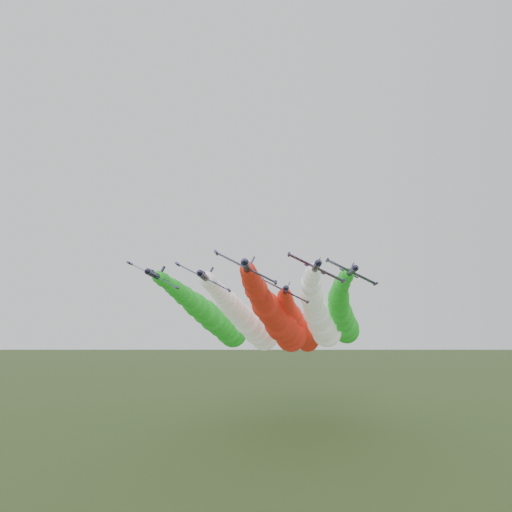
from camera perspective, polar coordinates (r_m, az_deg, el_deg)
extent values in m
plane|color=#475B28|center=(91.14, 3.12, -26.24)|extent=(3000.00, 3000.00, 0.00)
cylinder|color=black|center=(79.26, -1.11, -1.24)|extent=(1.63, 9.93, 1.63)
cone|color=black|center=(73.48, -1.36, -0.61)|extent=(1.48, 1.99, 1.48)
cone|color=black|center=(84.61, -0.91, -1.74)|extent=(1.48, 0.99, 1.48)
ellipsoid|color=black|center=(77.12, -1.05, -0.73)|extent=(1.11, 2.07, 1.00)
cube|color=black|center=(79.02, -1.17, -1.33)|extent=(9.50, 2.10, 4.93)
cylinder|color=black|center=(79.79, -4.55, 0.37)|extent=(0.65, 2.87, 0.65)
cylinder|color=black|center=(78.61, 2.26, -3.04)|extent=(0.65, 2.87, 0.65)
cube|color=black|center=(83.53, -0.55, -0.87)|extent=(1.29, 1.65, 2.33)
cube|color=black|center=(83.42, -0.90, -1.54)|extent=(3.79, 1.21, 2.00)
sphere|color=#B22014|center=(83.08, -0.96, -1.61)|extent=(2.69, 2.69, 2.69)
sphere|color=#B22014|center=(86.99, -0.81, -2.02)|extent=(3.00, 3.00, 3.00)
sphere|color=#B22014|center=(90.88, -0.63, -2.47)|extent=(3.35, 3.35, 3.35)
sphere|color=#B22014|center=(94.78, -0.43, -2.92)|extent=(3.97, 3.97, 3.97)
sphere|color=#B22014|center=(98.67, -0.21, -3.38)|extent=(3.80, 3.80, 3.80)
sphere|color=#B22014|center=(102.56, 0.03, -3.84)|extent=(4.84, 4.84, 4.84)
sphere|color=#B22014|center=(106.45, 0.27, -4.29)|extent=(4.52, 4.52, 4.52)
sphere|color=#B22014|center=(110.34, 0.54, -4.74)|extent=(5.07, 5.07, 5.07)
sphere|color=#B22014|center=(114.24, 0.81, -5.18)|extent=(4.78, 4.78, 4.78)
sphere|color=#B22014|center=(118.14, 1.10, -5.61)|extent=(6.64, 6.64, 6.64)
sphere|color=#B22014|center=(122.05, 1.39, -6.03)|extent=(6.15, 6.15, 6.15)
sphere|color=#B22014|center=(125.96, 1.69, -6.45)|extent=(6.62, 6.62, 6.62)
sphere|color=#B22014|center=(129.89, 2.01, -6.86)|extent=(6.75, 6.75, 6.75)
sphere|color=#B22014|center=(133.82, 2.32, -7.26)|extent=(6.39, 6.39, 6.39)
sphere|color=#B22014|center=(137.76, 2.65, -7.65)|extent=(8.26, 8.26, 8.26)
sphere|color=#B22014|center=(141.71, 2.98, -8.03)|extent=(8.71, 8.71, 8.71)
sphere|color=#B22014|center=(145.68, 3.32, -8.41)|extent=(7.34, 7.34, 7.34)
sphere|color=#B22014|center=(149.65, 3.67, -8.78)|extent=(8.28, 8.28, 8.28)
sphere|color=#B22014|center=(153.64, 4.01, -9.14)|extent=(9.37, 9.37, 9.37)
cylinder|color=black|center=(91.13, -5.99, -2.35)|extent=(1.63, 9.93, 1.63)
cone|color=black|center=(85.38, -6.53, -1.88)|extent=(1.48, 1.99, 1.48)
cone|color=black|center=(96.45, -5.54, -2.73)|extent=(1.48, 0.99, 1.48)
ellipsoid|color=black|center=(88.98, -6.05, -1.93)|extent=(1.11, 2.07, 1.00)
cube|color=black|center=(90.90, -6.05, -2.42)|extent=(9.50, 2.10, 4.93)
cylinder|color=black|center=(91.99, -8.94, -0.93)|extent=(0.65, 2.87, 0.65)
cylinder|color=black|center=(90.11, -3.10, -3.94)|extent=(0.65, 2.87, 0.65)
cube|color=black|center=(95.31, -5.28, -1.97)|extent=(1.29, 1.65, 2.33)
cube|color=black|center=(95.26, -5.59, -2.56)|extent=(3.79, 1.21, 2.00)
sphere|color=white|center=(94.92, -5.66, -2.62)|extent=(3.04, 3.04, 3.04)
sphere|color=white|center=(98.81, -5.34, -2.95)|extent=(3.28, 3.28, 3.28)
sphere|color=white|center=(102.69, -5.01, -3.31)|extent=(3.30, 3.30, 3.30)
sphere|color=white|center=(106.55, -4.68, -3.68)|extent=(3.48, 3.48, 3.48)
sphere|color=white|center=(110.42, -4.33, -4.07)|extent=(3.75, 3.75, 3.75)
sphere|color=white|center=(114.28, -3.99, -4.46)|extent=(4.04, 4.04, 4.04)
sphere|color=white|center=(118.13, -3.63, -4.84)|extent=(4.62, 4.62, 4.62)
sphere|color=white|center=(121.99, -3.27, -5.23)|extent=(5.40, 5.40, 5.40)
sphere|color=white|center=(125.86, -2.91, -5.62)|extent=(5.58, 5.58, 5.58)
sphere|color=white|center=(129.72, -2.54, -6.00)|extent=(5.93, 5.93, 5.93)
sphere|color=white|center=(133.59, -2.17, -6.38)|extent=(6.04, 6.04, 6.04)
sphere|color=white|center=(137.46, -1.79, -6.75)|extent=(6.52, 6.52, 6.52)
sphere|color=white|center=(141.34, -1.41, -7.12)|extent=(6.23, 6.23, 6.23)
sphere|color=white|center=(145.23, -1.03, -7.48)|extent=(7.54, 7.54, 7.54)
sphere|color=white|center=(149.12, -0.64, -7.84)|extent=(7.02, 7.02, 7.02)
sphere|color=white|center=(153.02, -0.25, -8.20)|extent=(7.84, 7.84, 7.84)
sphere|color=white|center=(156.94, 0.14, -8.54)|extent=(8.65, 8.65, 8.65)
sphere|color=white|center=(160.86, 0.54, -8.89)|extent=(8.05, 8.05, 8.05)
sphere|color=white|center=(164.80, 0.94, -9.23)|extent=(8.92, 8.92, 8.92)
cylinder|color=black|center=(88.96, 6.87, -1.26)|extent=(1.63, 9.93, 1.63)
cone|color=black|center=(83.19, 7.21, -0.70)|extent=(1.48, 1.99, 1.48)
cone|color=black|center=(94.30, 6.60, -1.71)|extent=(1.48, 0.99, 1.48)
ellipsoid|color=black|center=(86.85, 7.12, -0.80)|extent=(1.11, 2.07, 1.00)
cube|color=black|center=(88.71, 6.84, -1.33)|extent=(9.50, 2.10, 4.93)
cylinder|color=black|center=(88.80, 3.77, 0.18)|extent=(0.65, 2.87, 0.65)
cylinder|color=black|center=(88.94, 9.90, -2.84)|extent=(0.65, 2.87, 0.65)
cube|color=black|center=(93.30, 7.00, -0.92)|extent=(1.29, 1.65, 2.33)
cube|color=black|center=(93.12, 6.71, -1.52)|extent=(3.79, 1.21, 2.00)
sphere|color=white|center=(92.77, 6.68, -1.58)|extent=(2.62, 2.62, 2.62)
sphere|color=white|center=(96.68, 6.51, -1.96)|extent=(3.19, 3.19, 3.19)
sphere|color=white|center=(100.58, 6.39, -2.36)|extent=(3.50, 3.50, 3.50)
sphere|color=white|center=(104.48, 6.31, -2.78)|extent=(3.22, 3.22, 3.22)
sphere|color=white|center=(108.38, 6.27, -3.20)|extent=(4.67, 4.67, 4.67)
sphere|color=white|center=(112.29, 6.26, -3.62)|extent=(3.87, 3.87, 3.87)
sphere|color=white|center=(116.21, 6.28, -4.04)|extent=(4.78, 4.78, 4.78)
sphere|color=white|center=(120.13, 6.33, -4.46)|extent=(5.55, 5.55, 5.55)
sphere|color=white|center=(124.05, 6.40, -4.87)|extent=(5.61, 5.61, 5.61)
sphere|color=white|center=(127.99, 6.50, -5.28)|extent=(5.34, 5.34, 5.34)
sphere|color=white|center=(131.93, 6.61, -5.68)|extent=(5.75, 5.75, 5.75)
sphere|color=white|center=(135.88, 6.75, -6.07)|extent=(6.17, 6.17, 6.17)
sphere|color=white|center=(139.85, 6.90, -6.46)|extent=(7.36, 7.36, 7.36)
sphere|color=white|center=(143.82, 7.06, -6.84)|extent=(7.17, 7.17, 7.17)
sphere|color=white|center=(147.80, 7.24, -7.22)|extent=(6.95, 6.95, 6.95)
sphere|color=white|center=(151.80, 7.44, -7.58)|extent=(8.28, 8.28, 8.28)
sphere|color=white|center=(155.81, 7.64, -7.95)|extent=(8.39, 8.39, 8.39)
sphere|color=white|center=(159.83, 7.86, -8.30)|extent=(7.96, 7.96, 7.96)
sphere|color=white|center=(163.86, 8.09, -8.65)|extent=(9.37, 9.37, 9.37)
cylinder|color=black|center=(99.76, -11.60, -2.10)|extent=(1.63, 9.93, 1.63)
cone|color=black|center=(94.14, -12.43, -1.66)|extent=(1.48, 1.99, 1.48)
cone|color=black|center=(104.99, -10.91, -2.47)|extent=(1.48, 0.99, 1.48)
ellipsoid|color=black|center=(97.64, -11.78, -1.71)|extent=(1.11, 2.07, 1.00)
cube|color=black|center=(99.55, -11.67, -2.17)|extent=(9.50, 2.10, 4.93)
cylinder|color=black|center=(101.08, -14.23, -0.81)|extent=(0.65, 2.87, 0.65)
cylinder|color=black|center=(98.28, -9.04, -3.57)|extent=(0.65, 2.87, 0.65)
cube|color=black|center=(103.82, -10.73, -1.77)|extent=(1.29, 1.65, 2.33)
cube|color=black|center=(103.81, -11.01, -2.31)|extent=(3.79, 1.21, 2.00)
sphere|color=#1D9821|center=(103.49, -11.10, -2.37)|extent=(2.59, 2.59, 2.59)
sphere|color=#1D9821|center=(107.31, -10.61, -2.68)|extent=(3.10, 3.10, 3.10)
sphere|color=#1D9821|center=(111.11, -10.12, -3.02)|extent=(2.94, 2.94, 2.94)
sphere|color=#1D9821|center=(114.91, -9.64, -3.38)|extent=(3.59, 3.59, 3.59)
sphere|color=#1D9821|center=(118.70, -9.16, -3.75)|extent=(4.02, 4.02, 4.02)
sphere|color=#1D9821|center=(122.49, -8.69, -4.12)|extent=(4.20, 4.20, 4.20)
sphere|color=#1D9821|center=(126.27, -8.22, -4.50)|extent=(4.95, 4.95, 4.95)
sphere|color=#1D9821|center=(130.05, -7.75, -4.88)|extent=(4.48, 4.48, 4.48)
sphere|color=#1D9821|center=(133.84, -7.28, -5.25)|extent=(5.73, 5.73, 5.73)
sphere|color=#1D9821|center=(137.62, -6.82, -5.62)|extent=(6.39, 6.39, 6.39)
sphere|color=#1D9821|center=(141.41, -6.35, -5.99)|extent=(5.62, 5.62, 5.62)
sphere|color=#1D9821|center=(145.21, -5.89, -6.36)|extent=(7.14, 7.14, 7.14)
sphere|color=#1D9821|center=(149.01, -5.43, -6.73)|extent=(6.71, 6.71, 6.71)
sphere|color=#1D9821|center=(152.81, -4.96, -7.08)|extent=(7.99, 7.99, 7.99)
sphere|color=#1D9821|center=(156.62, -4.50, -7.44)|extent=(7.87, 7.87, 7.87)
sphere|color=#1D9821|center=(160.45, -4.04, -7.79)|extent=(8.25, 8.25, 8.25)
sphere|color=#1D9821|center=(164.28, -3.58, -8.14)|extent=(8.21, 8.21, 8.21)
sphere|color=#1D9821|center=(168.12, -3.12, -8.48)|extent=(9.17, 9.17, 9.17)
sphere|color=#1D9821|center=(171.97, -2.66, -8.81)|extent=(9.56, 9.56, 9.56)
cylinder|color=black|center=(101.13, 10.86, -1.73)|extent=(1.63, 9.93, 1.63)
cone|color=black|center=(95.41, 11.39, -1.28)|extent=(1.48, 1.99, 1.48)
cone|color=black|center=(106.43, 10.42, -2.11)|extent=(1.48, 0.99, 1.48)
ellipsoid|color=black|center=(99.05, 11.16, -1.34)|extent=(1.11, 2.07, 1.00)
cube|color=black|center=(100.88, 10.84, -1.80)|extent=(9.50, 2.10, 4.93)
cylinder|color=black|center=(100.60, 8.14, -0.47)|extent=(0.65, 2.87, 0.65)
cylinder|color=black|center=(101.44, 13.51, -3.11)|extent=(0.65, 2.87, 0.65)
cube|color=black|center=(105.47, 10.80, -1.41)|extent=(1.29, 1.65, 2.33)
cube|color=black|center=(105.27, 10.55, -1.95)|extent=(3.79, 1.21, 2.00)
sphere|color=#1D9821|center=(104.92, 10.54, -2.00)|extent=(2.45, 2.45, 2.45)
sphere|color=#1D9821|center=(108.80, 10.25, -2.32)|extent=(3.20, 3.20, 3.20)
sphere|color=#1D9821|center=(112.68, 10.02, -2.67)|extent=(3.06, 3.06, 3.06)
sphere|color=#1D9821|center=(116.57, 9.83, -3.03)|extent=(3.88, 3.88, 3.88)
sphere|color=#1D9821|center=(120.47, 9.68, -3.41)|extent=(3.99, 3.99, 3.99)
sphere|color=#1D9821|center=(124.37, 9.56, -3.78)|extent=(4.28, 4.28, 4.28)
sphere|color=#1D9821|center=(128.28, 9.48, -4.16)|extent=(4.72, 4.72, 4.72)
sphere|color=#1D9821|center=(132.21, 9.43, -4.53)|extent=(5.52, 5.52, 5.52)
sphere|color=#1D9821|center=(136.14, 9.41, -4.91)|extent=(5.76, 5.76, 5.76)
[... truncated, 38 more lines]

